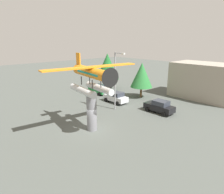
{
  "coord_description": "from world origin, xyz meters",
  "views": [
    {
      "loc": [
        16.79,
        -12.21,
        9.76
      ],
      "look_at": [
        0.0,
        3.0,
        3.24
      ],
      "focal_mm": 32.18,
      "sensor_mm": 36.0,
      "label": 1
    }
  ],
  "objects_px": {
    "car_near_green": "(99,89)",
    "storefront_building": "(205,81)",
    "car_mid_silver": "(116,97)",
    "floatplane_monument": "(91,77)",
    "display_pedestal": "(92,112)",
    "tree_west": "(107,66)",
    "tree_east": "(142,75)",
    "car_far_black": "(159,106)",
    "streetlight_primary": "(116,77)"
  },
  "relations": [
    {
      "from": "floatplane_monument",
      "to": "tree_west",
      "type": "height_order",
      "value": "floatplane_monument"
    },
    {
      "from": "car_near_green",
      "to": "storefront_building",
      "type": "height_order",
      "value": "storefront_building"
    },
    {
      "from": "floatplane_monument",
      "to": "car_near_green",
      "type": "relative_size",
      "value": 2.49
    },
    {
      "from": "tree_east",
      "to": "storefront_building",
      "type": "bearing_deg",
      "value": 45.65
    },
    {
      "from": "car_mid_silver",
      "to": "car_far_black",
      "type": "xyz_separation_m",
      "value": [
        7.42,
        1.29,
        0.0
      ]
    },
    {
      "from": "car_near_green",
      "to": "streetlight_primary",
      "type": "xyz_separation_m",
      "value": [
        8.62,
        -3.68,
        3.83
      ]
    },
    {
      "from": "streetlight_primary",
      "to": "tree_west",
      "type": "relative_size",
      "value": 1.14
    },
    {
      "from": "car_far_black",
      "to": "floatplane_monument",
      "type": "bearing_deg",
      "value": 80.8
    },
    {
      "from": "tree_west",
      "to": "tree_east",
      "type": "height_order",
      "value": "tree_west"
    },
    {
      "from": "floatplane_monument",
      "to": "car_mid_silver",
      "type": "distance_m",
      "value": 11.8
    },
    {
      "from": "tree_west",
      "to": "tree_east",
      "type": "bearing_deg",
      "value": 1.22
    },
    {
      "from": "car_far_black",
      "to": "tree_west",
      "type": "height_order",
      "value": "tree_west"
    },
    {
      "from": "tree_west",
      "to": "car_near_green",
      "type": "bearing_deg",
      "value": -64.31
    },
    {
      "from": "car_far_black",
      "to": "streetlight_primary",
      "type": "relative_size",
      "value": 0.52
    },
    {
      "from": "display_pedestal",
      "to": "streetlight_primary",
      "type": "distance_m",
      "value": 7.72
    },
    {
      "from": "car_near_green",
      "to": "storefront_building",
      "type": "distance_m",
      "value": 18.71
    },
    {
      "from": "streetlight_primary",
      "to": "tree_west",
      "type": "height_order",
      "value": "streetlight_primary"
    },
    {
      "from": "floatplane_monument",
      "to": "storefront_building",
      "type": "distance_m",
      "value": 22.37
    },
    {
      "from": "streetlight_primary",
      "to": "tree_east",
      "type": "relative_size",
      "value": 1.35
    },
    {
      "from": "car_mid_silver",
      "to": "floatplane_monument",
      "type": "bearing_deg",
      "value": 122.81
    },
    {
      "from": "display_pedestal",
      "to": "tree_east",
      "type": "xyz_separation_m",
      "value": [
        -4.9,
        14.27,
        1.76
      ]
    },
    {
      "from": "display_pedestal",
      "to": "car_mid_silver",
      "type": "relative_size",
      "value": 1.03
    },
    {
      "from": "car_near_green",
      "to": "storefront_building",
      "type": "xyz_separation_m",
      "value": [
        14.41,
        11.74,
        2.1
      ]
    },
    {
      "from": "floatplane_monument",
      "to": "car_near_green",
      "type": "xyz_separation_m",
      "value": [
        -11.89,
        10.28,
        -5.12
      ]
    },
    {
      "from": "car_far_black",
      "to": "storefront_building",
      "type": "xyz_separation_m",
      "value": [
        0.87,
        11.79,
        2.1
      ]
    },
    {
      "from": "car_mid_silver",
      "to": "streetlight_primary",
      "type": "bearing_deg",
      "value": 136.78
    },
    {
      "from": "car_mid_silver",
      "to": "tree_west",
      "type": "xyz_separation_m",
      "value": [
        -7.97,
        5.16,
        3.69
      ]
    },
    {
      "from": "floatplane_monument",
      "to": "display_pedestal",
      "type": "bearing_deg",
      "value": 180.0
    },
    {
      "from": "tree_west",
      "to": "tree_east",
      "type": "xyz_separation_m",
      "value": [
        8.69,
        0.19,
        -0.65
      ]
    },
    {
      "from": "car_near_green",
      "to": "tree_west",
      "type": "xyz_separation_m",
      "value": [
        -1.84,
        3.82,
        3.69
      ]
    },
    {
      "from": "car_far_black",
      "to": "tree_east",
      "type": "height_order",
      "value": "tree_east"
    },
    {
      "from": "floatplane_monument",
      "to": "tree_east",
      "type": "bearing_deg",
      "value": 116.97
    },
    {
      "from": "storefront_building",
      "to": "tree_east",
      "type": "bearing_deg",
      "value": -134.35
    },
    {
      "from": "display_pedestal",
      "to": "car_far_black",
      "type": "xyz_separation_m",
      "value": [
        1.79,
        10.21,
        -1.28
      ]
    },
    {
      "from": "car_mid_silver",
      "to": "storefront_building",
      "type": "distance_m",
      "value": 15.63
    },
    {
      "from": "car_far_black",
      "to": "storefront_building",
      "type": "bearing_deg",
      "value": -94.22
    },
    {
      "from": "storefront_building",
      "to": "tree_west",
      "type": "bearing_deg",
      "value": -154.02
    },
    {
      "from": "display_pedestal",
      "to": "floatplane_monument",
      "type": "bearing_deg",
      "value": -7.56
    },
    {
      "from": "car_near_green",
      "to": "tree_east",
      "type": "relative_size",
      "value": 0.7
    },
    {
      "from": "display_pedestal",
      "to": "car_far_black",
      "type": "bearing_deg",
      "value": 80.07
    },
    {
      "from": "display_pedestal",
      "to": "tree_east",
      "type": "relative_size",
      "value": 0.72
    },
    {
      "from": "car_far_black",
      "to": "car_near_green",
      "type": "bearing_deg",
      "value": -0.21
    },
    {
      "from": "car_far_black",
      "to": "tree_west",
      "type": "relative_size",
      "value": 0.59
    },
    {
      "from": "car_near_green",
      "to": "car_mid_silver",
      "type": "xyz_separation_m",
      "value": [
        6.13,
        -1.34,
        0.0
      ]
    },
    {
      "from": "car_near_green",
      "to": "storefront_building",
      "type": "bearing_deg",
      "value": -140.83
    },
    {
      "from": "storefront_building",
      "to": "tree_east",
      "type": "height_order",
      "value": "tree_east"
    },
    {
      "from": "floatplane_monument",
      "to": "tree_east",
      "type": "height_order",
      "value": "floatplane_monument"
    },
    {
      "from": "floatplane_monument",
      "to": "car_far_black",
      "type": "distance_m",
      "value": 11.55
    },
    {
      "from": "tree_east",
      "to": "tree_west",
      "type": "bearing_deg",
      "value": -178.78
    },
    {
      "from": "car_near_green",
      "to": "streetlight_primary",
      "type": "distance_m",
      "value": 10.12
    }
  ]
}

